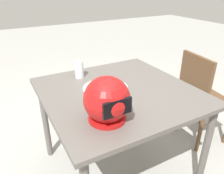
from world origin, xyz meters
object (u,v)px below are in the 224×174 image
at_px(motorcycle_helmet, 107,100).
at_px(chair_side, 200,95).
at_px(drinking_glass, 79,69).
at_px(pizza, 105,86).
at_px(dining_table, 118,100).

height_order(motorcycle_helmet, chair_side, motorcycle_helmet).
height_order(drinking_glass, chair_side, drinking_glass).
height_order(pizza, chair_side, chair_side).
bearing_deg(motorcycle_helmet, chair_side, -166.23).
bearing_deg(drinking_glass, motorcycle_helmet, 82.61).
xyz_separation_m(pizza, drinking_glass, (0.09, -0.29, 0.04)).
height_order(dining_table, pizza, pizza).
bearing_deg(motorcycle_helmet, drinking_glass, -97.39).
bearing_deg(chair_side, motorcycle_helmet, 13.77).
relative_size(dining_table, motorcycle_helmet, 4.03).
xyz_separation_m(pizza, motorcycle_helmet, (0.17, 0.35, 0.10)).
distance_m(pizza, drinking_glass, 0.31).
height_order(dining_table, drinking_glass, drinking_glass).
height_order(dining_table, chair_side, chair_side).
bearing_deg(chair_side, drinking_glass, -19.24).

